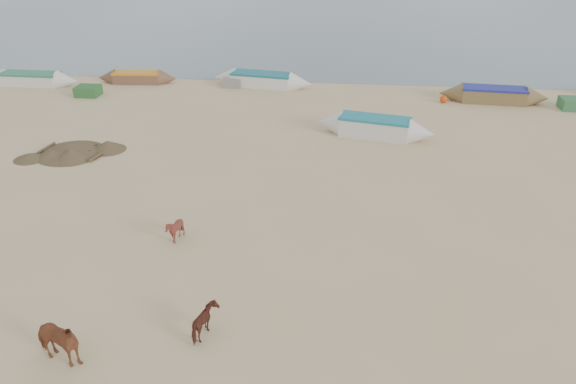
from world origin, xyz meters
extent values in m
plane|color=tan|center=(0.00, 0.00, 0.00)|extent=(140.00, 140.00, 0.00)
imported|color=brown|center=(-5.03, -4.24, 0.67)|extent=(1.73, 1.17, 1.34)
imported|color=#5D251D|center=(-3.72, 1.80, 0.46)|extent=(1.10, 1.07, 0.92)
imported|color=#53251B|center=(-1.53, -2.86, 0.45)|extent=(0.94, 1.04, 0.90)
cone|color=brown|center=(-10.86, 8.96, 0.24)|extent=(4.19, 4.19, 0.47)
cube|color=#285A2A|center=(-13.78, 17.77, 0.30)|extent=(1.40, 1.20, 0.60)
sphere|color=#C24012|center=(7.84, 18.53, 0.22)|extent=(0.44, 0.44, 0.44)
cube|color=slate|center=(-5.29, 20.67, 0.28)|extent=(1.20, 1.10, 0.56)
cube|color=#2F693B|center=(15.12, 18.09, 0.32)|extent=(1.50, 1.20, 0.64)
camera|label=1|loc=(1.85, -14.42, 10.45)|focal=35.00mm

